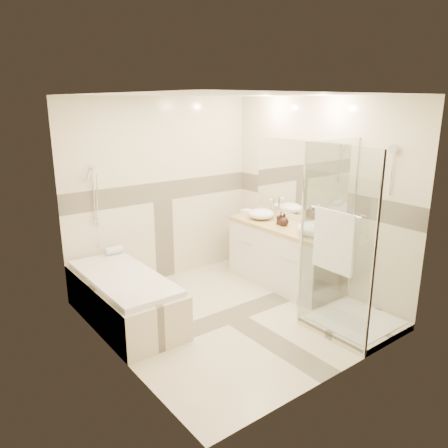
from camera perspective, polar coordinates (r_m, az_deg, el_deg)
room at (r=4.84m, az=1.28°, el=1.68°), size 2.82×3.02×2.52m
bathtub at (r=5.15m, az=-12.93°, el=-9.11°), size 0.75×1.70×0.56m
vanity at (r=5.97m, az=7.56°, el=-4.03°), size 0.58×1.62×0.85m
shower_enclosure at (r=4.97m, az=15.58°, el=-7.71°), size 0.96×0.93×2.04m
vessel_sink_near at (r=6.10m, az=4.89°, el=1.34°), size 0.36×0.36×0.15m
vessel_sink_far at (r=5.45m, az=11.72°, el=-0.57°), size 0.42×0.42×0.17m
faucet_near at (r=6.22m, az=6.38°, el=2.34°), size 0.11×0.03×0.26m
faucet_far at (r=5.59m, az=13.22°, el=0.44°), size 0.11×0.03×0.26m
amenity_bottle_a at (r=5.83m, az=7.41°, el=0.74°), size 0.08×0.08×0.18m
amenity_bottle_b at (r=5.79m, az=7.84°, el=0.55°), size 0.14×0.14×0.16m
folded_towels at (r=6.29m, az=3.36°, el=1.47°), size 0.18×0.25×0.07m
rolled_towel at (r=5.72m, az=-14.19°, el=-3.34°), size 0.23×0.10×0.10m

